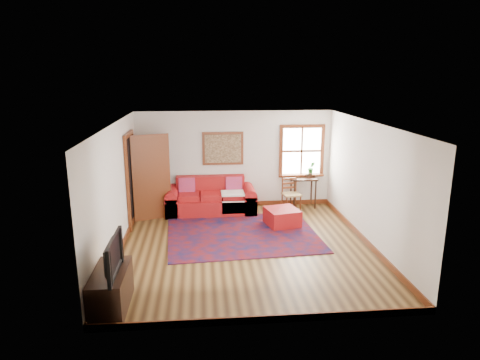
{
  "coord_description": "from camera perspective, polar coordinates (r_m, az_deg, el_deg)",
  "views": [
    {
      "loc": [
        -0.86,
        -8.03,
        3.44
      ],
      "look_at": [
        -0.06,
        0.6,
        1.25
      ],
      "focal_mm": 32.0,
      "sensor_mm": 36.0,
      "label": 1
    }
  ],
  "objects": [
    {
      "name": "red_ottoman",
      "position": [
        9.93,
        5.64,
        -4.95
      ],
      "size": [
        0.83,
        0.83,
        0.39
      ],
      "primitive_type": "cube",
      "rotation": [
        0.0,
        0.0,
        0.23
      ],
      "color": "#A61517",
      "rests_on": "ground"
    },
    {
      "name": "ladder_back_chair",
      "position": [
        10.87,
        6.77,
        -1.66
      ],
      "size": [
        0.48,
        0.46,
        0.91
      ],
      "color": "tan",
      "rests_on": "ground"
    },
    {
      "name": "media_cabinet",
      "position": [
        6.83,
        -16.83,
        -13.84
      ],
      "size": [
        0.49,
        1.09,
        0.6
      ],
      "primitive_type": "cube",
      "color": "black",
      "rests_on": "ground"
    },
    {
      "name": "red_leather_sofa",
      "position": [
        10.82,
        -3.88,
        -2.77
      ],
      "size": [
        2.24,
        0.92,
        0.88
      ],
      "color": "#A61517",
      "rests_on": "ground"
    },
    {
      "name": "framed_artwork",
      "position": [
        10.93,
        -2.3,
        4.21
      ],
      "size": [
        1.05,
        0.07,
        0.85
      ],
      "color": "brown",
      "rests_on": "ground"
    },
    {
      "name": "room_envelope",
      "position": [
        8.29,
        0.77,
        1.72
      ],
      "size": [
        5.04,
        5.54,
        2.52
      ],
      "color": "silver",
      "rests_on": "ground"
    },
    {
      "name": "television",
      "position": [
        6.49,
        -17.19,
        -9.68
      ],
      "size": [
        0.13,
        0.98,
        0.56
      ],
      "primitive_type": "imported",
      "rotation": [
        0.0,
        0.0,
        1.57
      ],
      "color": "black",
      "rests_on": "media_cabinet"
    },
    {
      "name": "candle_hurricane",
      "position": [
        7.01,
        -16.02,
        -9.53
      ],
      "size": [
        0.12,
        0.12,
        0.18
      ],
      "color": "silver",
      "rests_on": "media_cabinet"
    },
    {
      "name": "side_table",
      "position": [
        11.24,
        8.45,
        -0.3
      ],
      "size": [
        0.66,
        0.49,
        0.78
      ],
      "color": "black",
      "rests_on": "ground"
    },
    {
      "name": "window",
      "position": [
        11.26,
        8.37,
        3.15
      ],
      "size": [
        1.18,
        0.2,
        1.38
      ],
      "color": "white",
      "rests_on": "ground"
    },
    {
      "name": "doorway",
      "position": [
        10.19,
        -12.75,
        0.37
      ],
      "size": [
        0.89,
        1.08,
        2.14
      ],
      "color": "black",
      "rests_on": "ground"
    },
    {
      "name": "persian_rug",
      "position": [
        9.38,
        0.33,
        -7.25
      ],
      "size": [
        3.36,
        2.77,
        0.02
      ],
      "primitive_type": "cube",
      "rotation": [
        0.0,
        0.0,
        0.07
      ],
      "color": "#630E0F",
      "rests_on": "ground"
    },
    {
      "name": "ground",
      "position": [
        8.78,
        0.75,
        -8.88
      ],
      "size": [
        5.5,
        5.5,
        0.0
      ],
      "primitive_type": "plane",
      "color": "#3E2610",
      "rests_on": "ground"
    }
  ]
}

